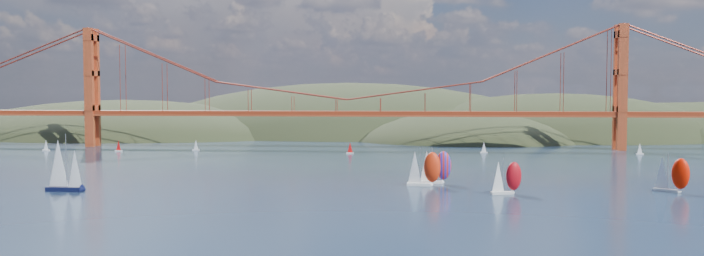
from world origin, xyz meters
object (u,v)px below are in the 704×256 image
object	(u,v)px
sloop_navy	(63,166)
racer_2	(671,174)
racer_1	(506,177)
racer_0	(423,168)
racer_rwb	(435,166)

from	to	relation	value
sloop_navy	racer_2	world-z (taller)	sloop_navy
racer_1	racer_2	bearing A→B (deg)	-6.48
sloop_navy	racer_0	xyz separation A→B (m)	(92.38, 17.91, -1.56)
racer_0	racer_rwb	distance (m)	6.32
racer_2	racer_1	bearing A→B (deg)	-134.82
racer_0	racer_rwb	bearing A→B (deg)	64.76
sloop_navy	racer_2	size ratio (longest dim) A/B	1.48
sloop_navy	racer_rwb	world-z (taller)	sloop_navy
sloop_navy	racer_1	bearing A→B (deg)	5.35
racer_0	racer_1	world-z (taller)	racer_0
racer_0	racer_2	distance (m)	62.96
sloop_navy	racer_0	world-z (taller)	sloop_navy
racer_1	racer_0	bearing A→B (deg)	130.80
racer_0	racer_rwb	world-z (taller)	racer_0
racer_2	racer_rwb	world-z (taller)	racer_rwb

